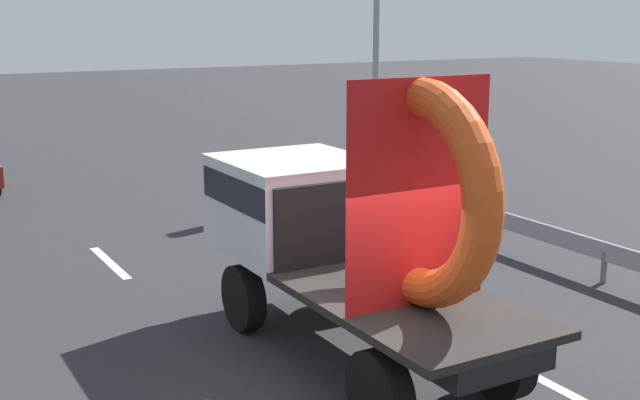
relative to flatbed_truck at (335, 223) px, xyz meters
The scene contains 7 objects.
ground_plane 2.31m from the flatbed_truck, 99.98° to the right, with size 120.00×120.00×0.00m, color #28282B.
flatbed_truck is the anchor object (origin of this frame).
traffic_light 10.47m from the flatbed_truck, 53.38° to the left, with size 0.42×0.36×6.17m.
guardrail 5.73m from the flatbed_truck, 20.89° to the left, with size 0.10×16.15×0.71m.
lane_dash_left_far 5.76m from the flatbed_truck, 107.19° to the left, with size 2.20×0.16×0.01m, color beige.
lane_dash_right_near 3.22m from the flatbed_truck, 53.63° to the right, with size 2.09×0.16×0.01m, color beige.
lane_dash_right_far 5.94m from the flatbed_truck, 73.40° to the left, with size 2.54×0.16×0.01m, color beige.
Camera 1 is at (-5.10, -7.40, 4.38)m, focal length 45.73 mm.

